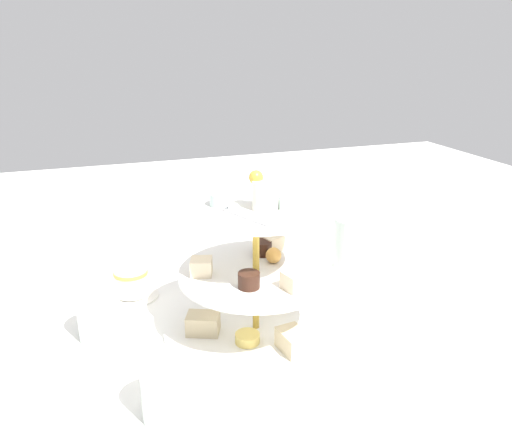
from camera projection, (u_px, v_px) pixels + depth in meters
name	position (u px, v px, depth m)	size (l,w,h in m)	color
ground_plane	(256.00, 333.00, 0.78)	(2.40, 2.40, 0.00)	white
tiered_serving_stand	(256.00, 286.00, 0.75)	(0.28, 0.28, 0.26)	white
water_glass_tall_right	(352.00, 253.00, 0.91)	(0.07, 0.07, 0.13)	silver
water_glass_short_left	(99.00, 313.00, 0.76)	(0.06, 0.06, 0.08)	silver
teacup_with_saucer	(132.00, 284.00, 0.88)	(0.09, 0.09, 0.05)	white
butter_knife_left	(441.00, 409.00, 0.62)	(0.17, 0.01, 0.00)	silver
butter_knife_right	(218.00, 259.00, 1.04)	(0.17, 0.01, 0.00)	silver
water_glass_mid_back	(167.00, 388.00, 0.59)	(0.06, 0.06, 0.08)	silver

